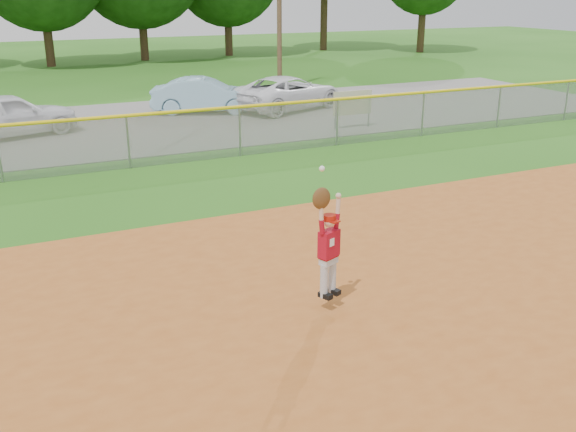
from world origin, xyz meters
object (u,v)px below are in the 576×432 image
(car_white_a, at_px, (9,115))
(car_blue, at_px, (205,95))
(sponsor_sign, at_px, (353,104))
(ballplayer, at_px, (328,243))
(car_white_b, at_px, (288,93))

(car_white_a, distance_m, car_blue, 7.53)
(sponsor_sign, distance_m, ballplayer, 13.97)
(sponsor_sign, bearing_deg, car_white_a, 161.99)
(car_white_b, bearing_deg, sponsor_sign, 165.28)
(car_white_a, bearing_deg, sponsor_sign, -123.58)
(car_blue, height_order, car_white_b, car_blue)
(car_white_a, relative_size, car_white_b, 0.88)
(sponsor_sign, bearing_deg, ballplayer, -121.76)
(car_blue, relative_size, ballplayer, 1.98)
(sponsor_sign, bearing_deg, car_blue, 126.90)
(car_blue, distance_m, car_white_b, 3.45)
(car_blue, distance_m, sponsor_sign, 6.45)
(car_white_b, bearing_deg, ballplayer, 136.01)
(car_white_b, height_order, sponsor_sign, car_white_b)
(car_blue, height_order, sponsor_sign, car_blue)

